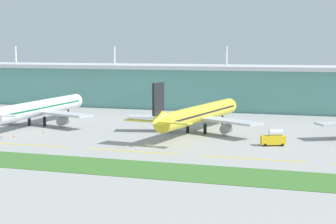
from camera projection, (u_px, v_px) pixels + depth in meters
name	position (u px, v px, depth m)	size (l,w,h in m)	color
ground_plane	(152.00, 147.00, 164.07)	(600.00, 600.00, 0.00)	#9E9E99
terminal_building	(229.00, 87.00, 263.90)	(288.00, 34.00, 29.66)	#5B9E93
airliner_near_middle	(39.00, 108.00, 208.64)	(48.79, 69.52, 18.90)	silver
airliner_center	(198.00, 114.00, 190.29)	(48.32, 68.68, 18.90)	yellow
taxiway_stripe_mid_west	(26.00, 145.00, 167.46)	(28.00, 0.70, 0.04)	yellow
taxiway_stripe_centre	(132.00, 151.00, 156.93)	(28.00, 0.70, 0.04)	yellow
taxiway_stripe_mid_east	(252.00, 159.00, 146.40)	(28.00, 0.70, 0.04)	yellow
grass_verge	(111.00, 167.00, 136.45)	(300.00, 18.00, 0.10)	#3D702D
fuel_truck	(274.00, 138.00, 165.84)	(7.66, 4.90, 4.95)	gold
safety_cone_left_wingtip	(14.00, 136.00, 182.02)	(0.56, 0.56, 0.70)	orange
safety_cone_nose_front	(44.00, 132.00, 190.73)	(0.56, 0.56, 0.70)	orange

